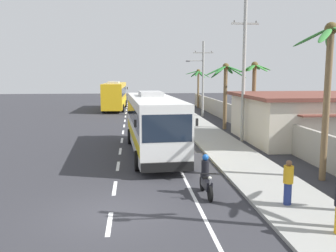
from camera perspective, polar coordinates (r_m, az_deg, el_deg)
ground_plane at (r=13.45m, az=-8.85°, el=-13.33°), size 160.00×160.00×0.00m
sidewalk_kerb at (r=23.78m, az=9.19°, el=-3.69°), size 3.20×90.00×0.14m
lane_markings at (r=27.76m, az=-3.04°, el=-2.04°), size 3.36×71.00×0.01m
boundary_wall at (r=28.53m, az=14.59°, el=-0.14°), size 0.24×60.00×1.85m
coach_bus_foreground at (r=22.54m, az=-2.32°, el=0.62°), size 3.45×11.61×3.76m
coach_bus_far_lane at (r=50.57m, az=-8.24°, el=4.78°), size 3.20×11.60×3.90m
motorcycle_beside_bus at (r=15.08m, az=5.89°, el=-8.17°), size 0.56×1.96×1.67m
pedestrian_midwalk at (r=14.21m, az=18.11°, el=-8.17°), size 0.36×0.36×1.66m
utility_pole_mid at (r=26.76m, az=11.67°, el=8.73°), size 1.94×0.24×10.20m
utility_pole_far at (r=42.06m, az=5.36°, el=7.59°), size 3.11×0.24×8.47m
palm_nearest at (r=32.80m, az=8.90°, el=6.63°), size 3.78×3.50×5.80m
palm_second at (r=18.02m, az=23.67°, el=7.70°), size 3.13×3.30×7.13m
palm_third at (r=53.17m, az=4.71°, el=7.24°), size 3.55×3.29×5.53m
palm_fourth at (r=31.80m, az=13.20°, el=6.37°), size 2.73×2.57×5.89m
roadside_building at (r=29.26m, az=22.99°, el=1.27°), size 12.20×9.62×3.44m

